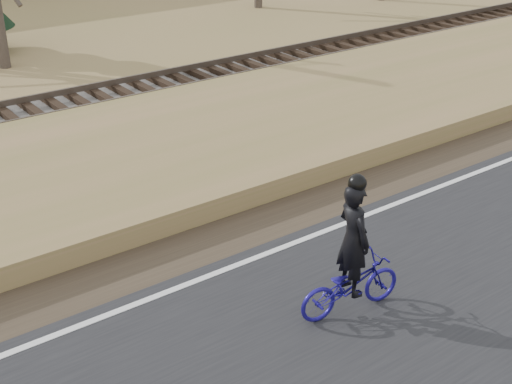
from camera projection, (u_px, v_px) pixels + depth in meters
ground at (409, 208)px, 13.60m from camera, size 120.00×120.00×0.00m
edge_line at (401, 202)px, 13.71m from camera, size 120.00×0.12×0.01m
shoulder at (364, 186)px, 14.45m from camera, size 120.00×1.60×0.04m
embankment at (274, 133)px, 16.53m from camera, size 120.00×5.00×0.44m
ballast at (188, 92)px, 19.28m from camera, size 120.00×3.00×0.45m
railroad at (188, 81)px, 19.14m from camera, size 120.00×2.40×0.29m
cyclist at (351, 269)px, 10.21m from camera, size 1.73×0.82×2.21m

